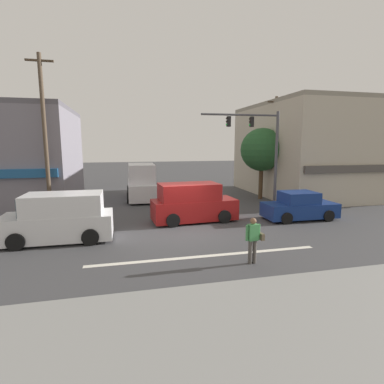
{
  "coord_description": "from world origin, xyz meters",
  "views": [
    {
      "loc": [
        -3.06,
        -13.97,
        4.22
      ],
      "look_at": [
        0.7,
        2.0,
        1.6
      ],
      "focal_mm": 28.0,
      "sensor_mm": 36.0,
      "label": 1
    }
  ],
  "objects_px": {
    "utility_pole_far_right": "(275,147)",
    "pedestrian_foreground_with_bag": "(253,238)",
    "van_parked_curbside": "(192,203)",
    "traffic_light_mast": "(262,145)",
    "sedan_crossing_center": "(299,207)",
    "street_tree": "(262,150)",
    "utility_pole_near_left": "(45,136)",
    "box_truck_waiting_far": "(142,183)",
    "van_crossing_rightbound": "(60,219)"
  },
  "relations": [
    {
      "from": "van_parked_curbside",
      "to": "pedestrian_foreground_with_bag",
      "type": "distance_m",
      "value": 6.36
    },
    {
      "from": "van_parked_curbside",
      "to": "pedestrian_foreground_with_bag",
      "type": "height_order",
      "value": "van_parked_curbside"
    },
    {
      "from": "traffic_light_mast",
      "to": "street_tree",
      "type": "bearing_deg",
      "value": 63.56
    },
    {
      "from": "street_tree",
      "to": "van_parked_curbside",
      "type": "xyz_separation_m",
      "value": [
        -6.75,
        -5.47,
        -2.79
      ]
    },
    {
      "from": "utility_pole_near_left",
      "to": "sedan_crossing_center",
      "type": "xyz_separation_m",
      "value": [
        13.76,
        -3.24,
        -3.93
      ]
    },
    {
      "from": "van_parked_curbside",
      "to": "street_tree",
      "type": "bearing_deg",
      "value": 39.03
    },
    {
      "from": "van_parked_curbside",
      "to": "utility_pole_far_right",
      "type": "bearing_deg",
      "value": 34.14
    },
    {
      "from": "utility_pole_near_left",
      "to": "pedestrian_foreground_with_bag",
      "type": "height_order",
      "value": "utility_pole_near_left"
    },
    {
      "from": "street_tree",
      "to": "pedestrian_foreground_with_bag",
      "type": "relative_size",
      "value": 3.26
    },
    {
      "from": "van_crossing_rightbound",
      "to": "van_parked_curbside",
      "type": "xyz_separation_m",
      "value": [
        6.44,
        2.03,
        0.0
      ]
    },
    {
      "from": "traffic_light_mast",
      "to": "sedan_crossing_center",
      "type": "relative_size",
      "value": 1.5
    },
    {
      "from": "box_truck_waiting_far",
      "to": "utility_pole_far_right",
      "type": "bearing_deg",
      "value": -12.87
    },
    {
      "from": "traffic_light_mast",
      "to": "pedestrian_foreground_with_bag",
      "type": "relative_size",
      "value": 3.71
    },
    {
      "from": "traffic_light_mast",
      "to": "van_parked_curbside",
      "type": "xyz_separation_m",
      "value": [
        -4.67,
        -1.28,
        -3.17
      ]
    },
    {
      "from": "utility_pole_far_right",
      "to": "traffic_light_mast",
      "type": "relative_size",
      "value": 1.25
    },
    {
      "from": "sedan_crossing_center",
      "to": "street_tree",
      "type": "bearing_deg",
      "value": 83.42
    },
    {
      "from": "van_crossing_rightbound",
      "to": "box_truck_waiting_far",
      "type": "distance_m",
      "value": 10.37
    },
    {
      "from": "van_parked_curbside",
      "to": "box_truck_waiting_far",
      "type": "bearing_deg",
      "value": 106.96
    },
    {
      "from": "utility_pole_near_left",
      "to": "pedestrian_foreground_with_bag",
      "type": "relative_size",
      "value": 5.38
    },
    {
      "from": "pedestrian_foreground_with_bag",
      "to": "traffic_light_mast",
      "type": "bearing_deg",
      "value": 62.55
    },
    {
      "from": "street_tree",
      "to": "utility_pole_far_right",
      "type": "height_order",
      "value": "utility_pole_far_right"
    },
    {
      "from": "utility_pole_near_left",
      "to": "box_truck_waiting_far",
      "type": "height_order",
      "value": "utility_pole_near_left"
    },
    {
      "from": "van_parked_curbside",
      "to": "pedestrian_foreground_with_bag",
      "type": "relative_size",
      "value": 2.82
    },
    {
      "from": "utility_pole_far_right",
      "to": "sedan_crossing_center",
      "type": "xyz_separation_m",
      "value": [
        -1.64,
        -6.15,
        -3.3
      ]
    },
    {
      "from": "box_truck_waiting_far",
      "to": "street_tree",
      "type": "bearing_deg",
      "value": -12.37
    },
    {
      "from": "utility_pole_far_right",
      "to": "street_tree",
      "type": "bearing_deg",
      "value": 162.25
    },
    {
      "from": "traffic_light_mast",
      "to": "box_truck_waiting_far",
      "type": "height_order",
      "value": "traffic_light_mast"
    },
    {
      "from": "van_parked_curbside",
      "to": "pedestrian_foreground_with_bag",
      "type": "xyz_separation_m",
      "value": [
        0.72,
        -6.32,
        -0.05
      ]
    },
    {
      "from": "traffic_light_mast",
      "to": "sedan_crossing_center",
      "type": "distance_m",
      "value": 4.34
    },
    {
      "from": "sedan_crossing_center",
      "to": "traffic_light_mast",
      "type": "bearing_deg",
      "value": 120.8
    },
    {
      "from": "van_crossing_rightbound",
      "to": "van_parked_curbside",
      "type": "height_order",
      "value": "same"
    },
    {
      "from": "traffic_light_mast",
      "to": "van_parked_curbside",
      "type": "bearing_deg",
      "value": -164.62
    },
    {
      "from": "van_crossing_rightbound",
      "to": "pedestrian_foreground_with_bag",
      "type": "bearing_deg",
      "value": -30.89
    },
    {
      "from": "traffic_light_mast",
      "to": "pedestrian_foreground_with_bag",
      "type": "bearing_deg",
      "value": -117.45
    },
    {
      "from": "box_truck_waiting_far",
      "to": "pedestrian_foreground_with_bag",
      "type": "height_order",
      "value": "box_truck_waiting_far"
    },
    {
      "from": "van_parked_curbside",
      "to": "box_truck_waiting_far",
      "type": "height_order",
      "value": "box_truck_waiting_far"
    },
    {
      "from": "sedan_crossing_center",
      "to": "van_parked_curbside",
      "type": "relative_size",
      "value": 0.88
    },
    {
      "from": "traffic_light_mast",
      "to": "sedan_crossing_center",
      "type": "xyz_separation_m",
      "value": [
        1.34,
        -2.25,
        -3.46
      ]
    },
    {
      "from": "utility_pole_near_left",
      "to": "sedan_crossing_center",
      "type": "relative_size",
      "value": 2.18
    },
    {
      "from": "box_truck_waiting_far",
      "to": "pedestrian_foreground_with_bag",
      "type": "bearing_deg",
      "value": -77.74
    },
    {
      "from": "utility_pole_far_right",
      "to": "sedan_crossing_center",
      "type": "bearing_deg",
      "value": -104.93
    },
    {
      "from": "sedan_crossing_center",
      "to": "van_crossing_rightbound",
      "type": "bearing_deg",
      "value": -175.1
    },
    {
      "from": "street_tree",
      "to": "sedan_crossing_center",
      "type": "distance_m",
      "value": 7.18
    },
    {
      "from": "traffic_light_mast",
      "to": "van_parked_curbside",
      "type": "height_order",
      "value": "traffic_light_mast"
    },
    {
      "from": "utility_pole_near_left",
      "to": "box_truck_waiting_far",
      "type": "relative_size",
      "value": 1.59
    },
    {
      "from": "street_tree",
      "to": "utility_pole_far_right",
      "type": "bearing_deg",
      "value": -17.75
    },
    {
      "from": "van_crossing_rightbound",
      "to": "traffic_light_mast",
      "type": "bearing_deg",
      "value": 16.62
    },
    {
      "from": "utility_pole_far_right",
      "to": "pedestrian_foreground_with_bag",
      "type": "relative_size",
      "value": 4.63
    },
    {
      "from": "street_tree",
      "to": "utility_pole_near_left",
      "type": "relative_size",
      "value": 0.61
    },
    {
      "from": "utility_pole_near_left",
      "to": "van_parked_curbside",
      "type": "relative_size",
      "value": 1.91
    }
  ]
}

